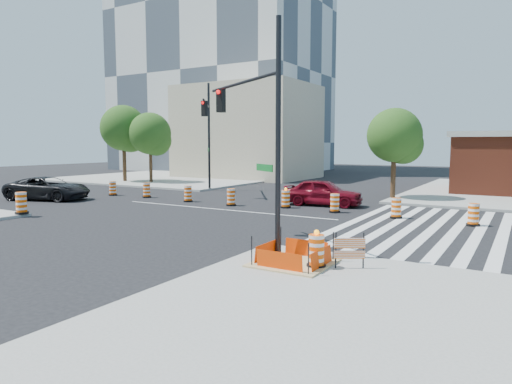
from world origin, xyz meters
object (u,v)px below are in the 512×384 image
red_coupe (323,192)px  dark_suv (48,188)px  signal_pole_nw (208,125)px  signal_pole_se (256,119)px

red_coupe → dark_suv: 18.11m
red_coupe → signal_pole_nw: 11.53m
red_coupe → signal_pole_nw: bearing=70.0°
signal_pole_nw → signal_pole_se: bearing=8.1°
dark_suv → signal_pole_nw: 11.97m
red_coupe → dark_suv: (-16.80, -6.74, -0.04)m
dark_suv → signal_pole_se: signal_pole_se is taller
signal_pole_se → red_coupe: bearing=-45.2°
dark_suv → signal_pole_se: bearing=-123.7°
signal_pole_se → dark_suv: bearing=17.3°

